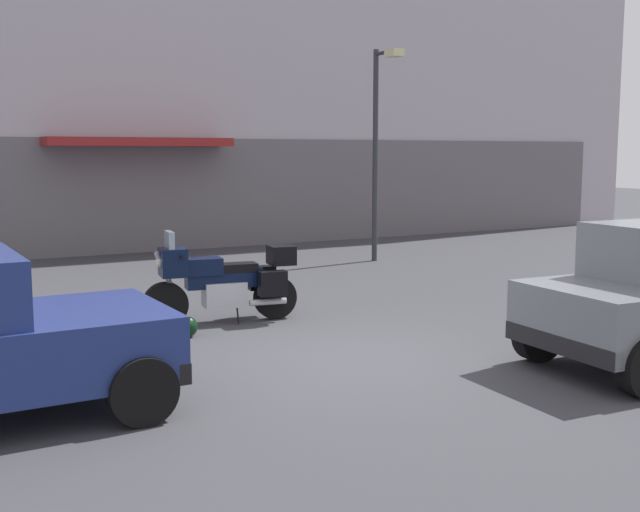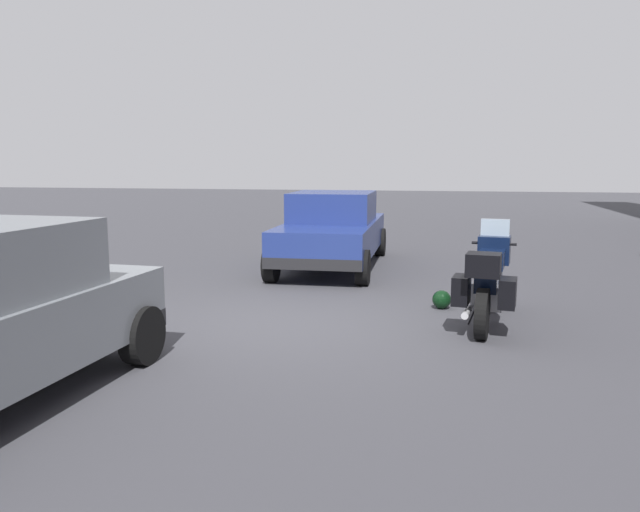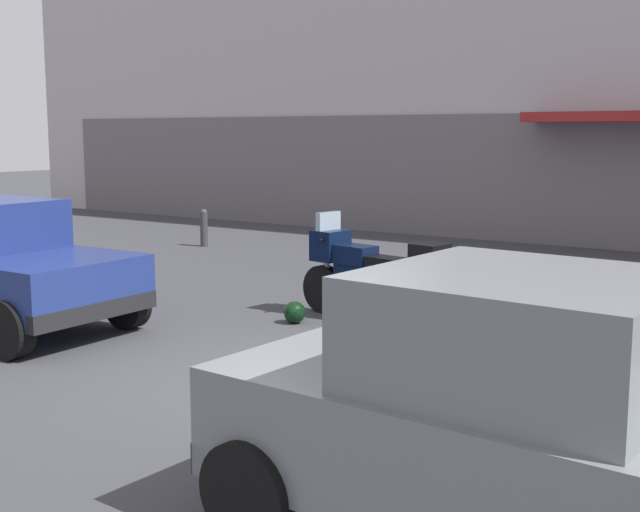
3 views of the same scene
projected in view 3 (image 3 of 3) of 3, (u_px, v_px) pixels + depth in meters
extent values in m
plane|color=#38383D|center=(277.00, 383.00, 7.99)|extent=(80.00, 80.00, 0.00)
cube|color=#625C62|center=(607.00, 181.00, 16.98)|extent=(31.94, 0.12, 2.80)
cube|color=maroon|center=(639.00, 116.00, 16.07)|extent=(4.40, 1.10, 0.20)
cylinder|color=black|center=(324.00, 289.00, 11.07)|extent=(0.65, 0.24, 0.64)
cylinder|color=black|center=(422.00, 306.00, 9.97)|extent=(0.65, 0.24, 0.64)
cylinder|color=#B7B7BC|center=(325.00, 257.00, 10.99)|extent=(0.33, 0.12, 0.68)
cube|color=#B7B7BC|center=(373.00, 290.00, 10.48)|extent=(0.66, 0.49, 0.36)
cube|color=black|center=(373.00, 271.00, 10.44)|extent=(1.13, 0.45, 0.28)
cube|color=black|center=(355.00, 255.00, 10.62)|extent=(0.57, 0.42, 0.24)
cube|color=black|center=(386.00, 262.00, 10.29)|extent=(0.60, 0.38, 0.12)
cube|color=black|center=(330.00, 245.00, 10.90)|extent=(0.42, 0.49, 0.40)
cube|color=#8C9EAD|center=(328.00, 222.00, 10.88)|extent=(0.14, 0.41, 0.28)
sphere|color=#EAEACC|center=(320.00, 244.00, 11.02)|extent=(0.14, 0.14, 0.14)
cylinder|color=black|center=(335.00, 238.00, 10.83)|extent=(0.14, 0.62, 0.04)
cylinder|color=#B7B7BC|center=(401.00, 308.00, 9.95)|extent=(0.56, 0.18, 0.09)
cube|color=black|center=(400.00, 287.00, 9.81)|extent=(0.43, 0.26, 0.36)
cube|color=black|center=(428.00, 281.00, 10.22)|extent=(0.43, 0.26, 0.36)
cube|color=black|center=(430.00, 255.00, 9.81)|extent=(0.42, 0.45, 0.28)
cylinder|color=black|center=(373.00, 315.00, 10.29)|extent=(0.04, 0.13, 0.29)
sphere|color=black|center=(295.00, 312.00, 10.46)|extent=(0.28, 0.28, 0.28)
cube|color=slate|center=(545.00, 454.00, 4.51)|extent=(3.89, 1.86, 0.68)
cube|color=slate|center=(523.00, 331.00, 4.50)|extent=(1.69, 1.60, 0.64)
cube|color=#8C9EAD|center=(405.00, 313.00, 4.95)|extent=(0.14, 1.40, 0.51)
cube|color=black|center=(285.00, 424.00, 5.66)|extent=(0.22, 1.64, 0.20)
cylinder|color=black|center=(396.00, 419.00, 6.04)|extent=(0.65, 0.26, 0.64)
cylinder|color=black|center=(251.00, 492.00, 4.82)|extent=(0.65, 0.26, 0.64)
cube|color=#8C9EAD|center=(16.00, 228.00, 9.85)|extent=(0.08, 1.50, 0.48)
cube|color=black|center=(96.00, 311.00, 9.24)|extent=(0.14, 1.76, 0.20)
cylinder|color=black|center=(9.00, 330.00, 8.78)|extent=(0.64, 0.23, 0.64)
cylinder|color=black|center=(127.00, 303.00, 10.17)|extent=(0.64, 0.23, 0.64)
cylinder|color=#333338|center=(204.00, 230.00, 17.52)|extent=(0.16, 0.16, 0.72)
sphere|color=#333338|center=(204.00, 213.00, 17.47)|extent=(0.16, 0.16, 0.16)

